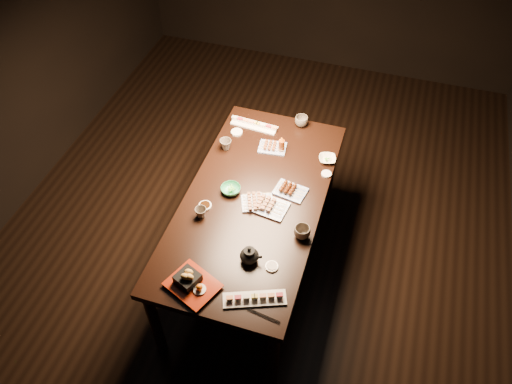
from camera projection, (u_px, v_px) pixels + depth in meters
The scene contains 23 objects.
ground at pixel (258, 226), 4.11m from camera, with size 5.00×5.00×0.00m, color black.
dining_table at pixel (254, 234), 3.59m from camera, with size 0.90×1.80×0.75m, color black.
sushi_platter_near at pixel (255, 298), 2.79m from camera, with size 0.36×0.10×0.04m, color white, non-canonical shape.
sushi_platter_far at pixel (254, 124), 3.79m from camera, with size 0.36×0.10×0.04m, color white, non-canonical shape.
yakitori_plate_center at pixel (257, 201), 3.26m from camera, with size 0.21×0.15×0.05m, color #828EB6, non-canonical shape.
yakitori_plate_right at pixel (269, 205), 3.24m from camera, with size 0.24×0.18×0.06m, color #828EB6, non-canonical shape.
yakitori_plate_left at pixel (272, 146), 3.62m from camera, with size 0.20×0.14×0.05m, color #828EB6, non-canonical shape.
tsukune_plate at pixel (290, 189), 3.33m from camera, with size 0.21×0.15×0.05m, color #828EB6, non-canonical shape.
edamame_bowl_green at pixel (231, 190), 3.34m from camera, with size 0.13×0.13×0.04m, color #2F9159.
edamame_bowl_cream at pixel (327, 159), 3.55m from camera, with size 0.12×0.12×0.03m, color #F1EAC5.
tempura_tray at pixel (192, 282), 2.82m from camera, with size 0.28×0.23×0.10m, color black, non-canonical shape.
teacup_near_left at pixel (201, 213), 3.19m from camera, with size 0.08×0.08×0.07m, color brown.
teacup_mid_right at pixel (302, 232), 3.07m from camera, with size 0.10×0.10×0.08m, color brown.
teacup_far_left at pixel (226, 144), 3.61m from camera, with size 0.09×0.09×0.08m, color brown.
teacup_far_right at pixel (301, 121), 3.79m from camera, with size 0.10×0.10×0.08m, color brown.
teapot at pixel (249, 254), 2.94m from camera, with size 0.14×0.14×0.11m, color black, non-canonical shape.
condiment_bottle at pixel (282, 144), 3.57m from camera, with size 0.04×0.04×0.13m, color maroon.
sauce_dish_west at pixel (205, 206), 3.26m from camera, with size 0.09×0.09×0.01m, color white.
sauce_dish_east at pixel (326, 174), 3.46m from camera, with size 0.07×0.07×0.01m, color white.
sauce_dish_se at pixel (272, 267), 2.94m from camera, with size 0.08×0.08×0.01m, color white.
sauce_dish_nw at pixel (237, 132), 3.75m from camera, with size 0.09×0.09×0.02m, color white.
chopsticks_near at pixel (186, 286), 2.86m from camera, with size 0.23×0.02×0.01m, color black, non-canonical shape.
chopsticks_se at pixel (264, 316), 2.73m from camera, with size 0.20×0.02×0.01m, color black, non-canonical shape.
Camera 1 is at (0.75, -2.44, 3.23)m, focal length 35.00 mm.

